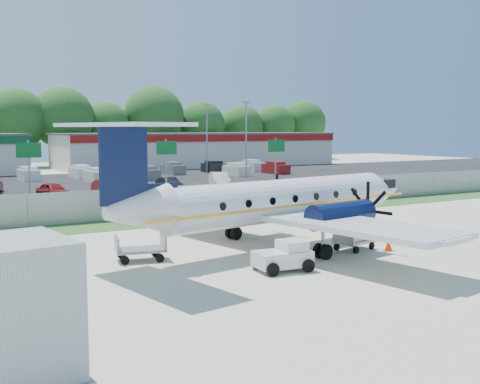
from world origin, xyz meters
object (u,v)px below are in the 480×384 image
aircraft (276,201)px  pushback_tug (284,256)px  service_container (4,319)px  baggage_cart_far (354,240)px  baggage_cart_near (140,249)px

aircraft → pushback_tug: 5.02m
aircraft → service_container: 17.53m
aircraft → pushback_tug: aircraft is taller
aircraft → baggage_cart_far: size_ratio=8.91×
pushback_tug → baggage_cart_near: pushback_tug is taller
pushback_tug → baggage_cart_far: bearing=17.8°
aircraft → pushback_tug: (-2.35, -4.06, -1.76)m
aircraft → service_container: size_ratio=5.90×
aircraft → baggage_cart_far: 4.23m
aircraft → service_container: bearing=-144.9°
aircraft → baggage_cart_near: aircraft is taller
baggage_cart_far → service_container: 18.99m
pushback_tug → baggage_cart_far: (5.34, 1.71, -0.10)m
aircraft → baggage_cart_far: (2.99, -2.35, -1.87)m
pushback_tug → baggage_cart_near: (-4.46, 4.78, -0.06)m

